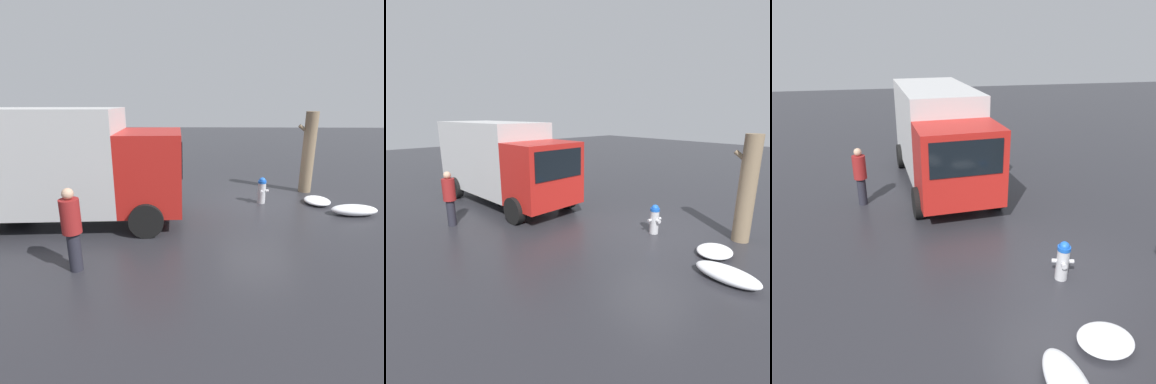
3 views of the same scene
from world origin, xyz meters
TOP-DOWN VIEW (x-y plane):
  - ground_plane at (0.00, 0.00)m, footprint 60.00×60.00m
  - fire_hydrant at (-0.00, 0.00)m, footprint 0.38×0.47m
  - delivery_truck at (6.08, 1.79)m, footprint 6.77×2.98m
  - pedestrian at (4.68, 4.38)m, footprint 0.39×0.39m
  - snow_pile_curbside at (-1.89, 0.06)m, footprint 0.84×0.97m

SIDE VIEW (x-z plane):
  - ground_plane at x=0.00m, z-range 0.00..0.00m
  - snow_pile_curbside at x=-1.89m, z-range 0.00..0.22m
  - fire_hydrant at x=0.00m, z-range 0.01..0.92m
  - pedestrian at x=4.68m, z-range 0.08..1.86m
  - delivery_truck at x=6.08m, z-range 0.13..3.33m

